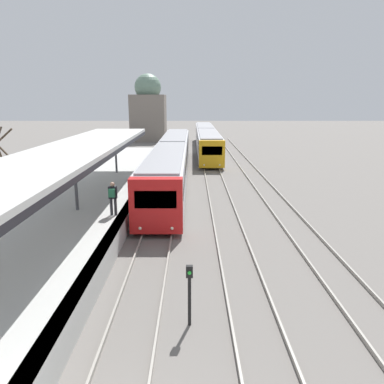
{
  "coord_description": "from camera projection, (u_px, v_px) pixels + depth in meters",
  "views": [
    {
      "loc": [
        1.72,
        -4.86,
        6.51
      ],
      "look_at": [
        1.8,
        15.08,
        1.62
      ],
      "focal_mm": 35.0,
      "sensor_mm": 36.0,
      "label": 1
    }
  ],
  "objects": [
    {
      "name": "person_on_platform",
      "position": [
        111.0,
        196.0,
        18.13
      ],
      "size": [
        0.4,
        0.4,
        1.66
      ],
      "color": "#2D2D33",
      "rests_on": "station_platform"
    },
    {
      "name": "platform_canopy",
      "position": [
        72.0,
        150.0,
        18.57
      ],
      "size": [
        4.0,
        25.83,
        3.2
      ],
      "color": "beige",
      "rests_on": "station_platform"
    },
    {
      "name": "distant_domed_building",
      "position": [
        147.0,
        110.0,
        61.38
      ],
      "size": [
        5.59,
        5.59,
        10.74
      ],
      "color": "slate",
      "rests_on": "ground_plane"
    },
    {
      "name": "signal_post_near",
      "position": [
        188.0,
        289.0,
        10.88
      ],
      "size": [
        0.2,
        0.21,
        1.91
      ],
      "color": "black",
      "rests_on": "ground_plane"
    },
    {
      "name": "train_far",
      "position": [
        205.0,
        138.0,
        49.31
      ],
      "size": [
        2.48,
        29.09,
        2.97
      ],
      "color": "gold",
      "rests_on": "ground_plane"
    },
    {
      "name": "train_near",
      "position": [
        171.0,
        158.0,
        32.24
      ],
      "size": [
        2.57,
        30.11,
        3.07
      ],
      "color": "red",
      "rests_on": "ground_plane"
    }
  ]
}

